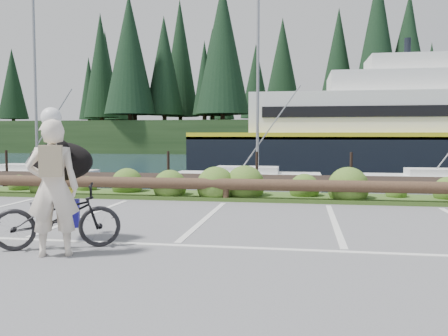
% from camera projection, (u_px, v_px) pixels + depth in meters
% --- Properties ---
extents(ground, '(72.00, 72.00, 0.00)m').
position_uv_depth(ground, '(181.00, 240.00, 7.81)').
color(ground, '#5D5D60').
extents(harbor_backdrop, '(170.00, 160.00, 30.00)m').
position_uv_depth(harbor_backdrop, '(294.00, 145.00, 84.97)').
color(harbor_backdrop, '#172838').
rests_on(harbor_backdrop, ground).
extents(vegetation_strip, '(34.00, 1.60, 0.10)m').
position_uv_depth(vegetation_strip, '(230.00, 196.00, 13.02)').
color(vegetation_strip, '#3D5B21').
rests_on(vegetation_strip, ground).
extents(log_rail, '(32.00, 0.30, 0.60)m').
position_uv_depth(log_rail, '(226.00, 201.00, 12.34)').
color(log_rail, '#443021').
rests_on(log_rail, ground).
extents(bicycle, '(1.98, 1.31, 0.98)m').
position_uv_depth(bicycle, '(57.00, 217.00, 7.18)').
color(bicycle, black).
rests_on(bicycle, ground).
extents(cyclist, '(0.84, 0.70, 1.96)m').
position_uv_depth(cyclist, '(53.00, 188.00, 6.73)').
color(cyclist, silver).
rests_on(cyclist, ground).
extents(dog, '(0.91, 1.22, 0.63)m').
position_uv_depth(dog, '(61.00, 161.00, 7.71)').
color(dog, black).
rests_on(dog, bicycle).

